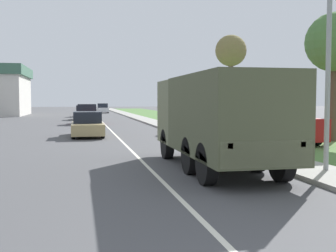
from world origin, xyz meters
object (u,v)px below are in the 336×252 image
at_px(car_third_ahead, 84,113).
at_px(pickup_truck, 278,125).
at_px(military_truck, 216,116).
at_px(lamp_post, 323,8).
at_px(car_fourth_ahead, 84,111).
at_px(car_farthest_ahead, 103,109).
at_px(car_second_ahead, 87,115).
at_px(car_nearest_ahead, 87,125).

distance_m(car_third_ahead, pickup_truck, 27.77).
relative_size(military_truck, lamp_post, 0.94).
xyz_separation_m(car_fourth_ahead, pickup_truck, (9.28, -34.15, 0.20)).
bearing_deg(car_fourth_ahead, pickup_truck, -74.79).
bearing_deg(car_farthest_ahead, car_second_ahead, -95.41).
height_order(car_fourth_ahead, car_farthest_ahead, car_farthest_ahead).
relative_size(military_truck, car_farthest_ahead, 1.72).
xyz_separation_m(car_nearest_ahead, car_fourth_ahead, (0.01, 29.03, 0.01)).
bearing_deg(pickup_truck, car_farthest_ahead, 97.14).
height_order(military_truck, car_nearest_ahead, military_truck).
relative_size(car_nearest_ahead, car_third_ahead, 1.05).
height_order(pickup_truck, lamp_post, lamp_post).
relative_size(car_third_ahead, car_farthest_ahead, 1.02).
bearing_deg(car_farthest_ahead, pickup_truck, -82.86).
bearing_deg(military_truck, car_fourth_ahead, 95.01).
bearing_deg(car_farthest_ahead, lamp_post, -86.96).
height_order(car_nearest_ahead, car_farthest_ahead, car_farthest_ahead).
distance_m(car_second_ahead, lamp_post, 27.60).
height_order(car_farthest_ahead, pickup_truck, pickup_truck).
bearing_deg(car_second_ahead, car_farthest_ahead, 84.59).
bearing_deg(car_third_ahead, car_farthest_ahead, 82.21).
bearing_deg(car_third_ahead, car_fourth_ahead, 89.94).
distance_m(car_farthest_ahead, pickup_truck, 49.49).
height_order(car_third_ahead, car_farthest_ahead, car_farthest_ahead).
distance_m(military_truck, car_farthest_ahead, 56.43).
distance_m(car_second_ahead, car_farthest_ahead, 31.41).
distance_m(car_second_ahead, car_fourth_ahead, 16.32).
relative_size(car_nearest_ahead, pickup_truck, 0.81).
distance_m(military_truck, lamp_post, 4.24).
bearing_deg(car_fourth_ahead, car_second_ahead, -89.42).
bearing_deg(car_farthest_ahead, car_third_ahead, -97.79).
height_order(car_third_ahead, car_fourth_ahead, car_third_ahead).
height_order(car_nearest_ahead, car_fourth_ahead, car_fourth_ahead).
distance_m(car_nearest_ahead, pickup_truck, 10.61).
bearing_deg(car_third_ahead, car_nearest_ahead, -89.99).
height_order(car_second_ahead, pickup_truck, pickup_truck).
bearing_deg(military_truck, car_second_ahead, 97.86).
xyz_separation_m(car_third_ahead, car_farthest_ahead, (3.14, 22.94, 0.01)).
xyz_separation_m(military_truck, lamp_post, (2.57, -1.50, 3.02)).
xyz_separation_m(military_truck, car_third_ahead, (-3.65, 33.48, -0.93)).
bearing_deg(military_truck, car_third_ahead, 96.21).
bearing_deg(car_nearest_ahead, lamp_post, -65.96).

